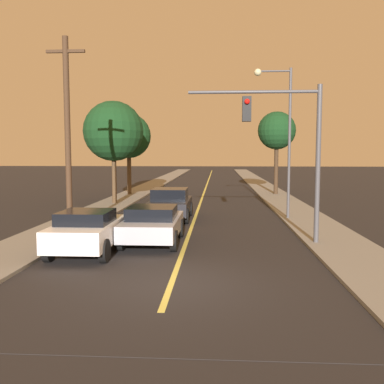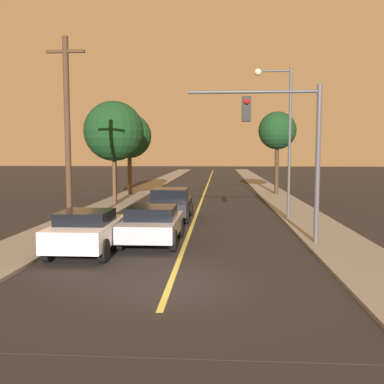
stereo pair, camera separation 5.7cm
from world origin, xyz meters
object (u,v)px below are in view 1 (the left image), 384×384
(car_near_lane_front, at_px, (153,224))
(car_outer_lane_front, at_px, (87,231))
(tree_left_near, at_px, (129,136))
(traffic_signal_mast, at_px, (287,136))
(car_near_lane_second, at_px, (170,203))
(utility_pole_left, at_px, (68,132))
(tree_right_near, at_px, (277,131))
(tree_left_far, at_px, (113,131))
(streetlamp_right, at_px, (281,123))

(car_near_lane_front, xyz_separation_m, car_outer_lane_front, (-1.95, -1.74, 0.03))
(car_outer_lane_front, distance_m, tree_left_near, 20.44)
(traffic_signal_mast, bearing_deg, car_near_lane_front, -179.06)
(car_near_lane_second, relative_size, utility_pole_left, 0.53)
(car_near_lane_second, relative_size, tree_left_near, 0.66)
(car_outer_lane_front, distance_m, tree_right_near, 22.98)
(car_near_lane_second, xyz_separation_m, utility_pole_left, (-3.78, -4.14, 3.45))
(tree_left_far, bearing_deg, car_outer_lane_front, -79.91)
(car_near_lane_front, xyz_separation_m, tree_left_far, (-4.39, 12.02, 4.05))
(traffic_signal_mast, distance_m, utility_pole_left, 8.86)
(car_near_lane_front, height_order, car_near_lane_second, car_near_lane_second)
(utility_pole_left, xyz_separation_m, tree_left_far, (-0.61, 10.28, 0.53))
(car_near_lane_front, relative_size, tree_left_far, 0.62)
(car_outer_lane_front, xyz_separation_m, streetlamp_right, (7.53, 7.89, 4.09))
(car_near_lane_front, relative_size, streetlamp_right, 0.55)
(tree_right_near, bearing_deg, traffic_signal_mast, -96.56)
(utility_pole_left, bearing_deg, tree_right_near, 57.71)
(car_near_lane_second, xyz_separation_m, traffic_signal_mast, (4.92, -5.81, 3.20))
(streetlamp_right, xyz_separation_m, tree_left_far, (-9.98, 5.87, -0.08))
(tree_left_far, height_order, tree_right_near, tree_left_far)
(car_near_lane_front, distance_m, tree_left_near, 19.14)
(tree_right_near, bearing_deg, utility_pole_left, -122.29)
(car_near_lane_front, relative_size, utility_pole_left, 0.52)
(car_outer_lane_front, relative_size, tree_left_far, 0.58)
(tree_left_far, bearing_deg, tree_right_near, 31.09)
(streetlamp_right, bearing_deg, tree_right_near, 83.33)
(utility_pole_left, bearing_deg, tree_left_near, 93.11)
(car_near_lane_second, height_order, tree_left_far, tree_left_far)
(car_near_lane_front, height_order, tree_left_near, tree_left_near)
(streetlamp_right, bearing_deg, tree_left_near, 130.59)
(tree_left_near, height_order, tree_right_near, tree_right_near)
(streetlamp_right, xyz_separation_m, utility_pole_left, (-9.37, -4.41, -0.61))
(traffic_signal_mast, height_order, streetlamp_right, streetlamp_right)
(car_outer_lane_front, xyz_separation_m, tree_right_near, (9.03, 20.68, 4.35))
(car_near_lane_front, height_order, traffic_signal_mast, traffic_signal_mast)
(car_outer_lane_front, relative_size, tree_right_near, 0.59)
(streetlamp_right, height_order, tree_left_near, streetlamp_right)
(car_outer_lane_front, distance_m, streetlamp_right, 11.65)
(car_near_lane_front, bearing_deg, streetlamp_right, 47.73)
(car_near_lane_front, distance_m, car_outer_lane_front, 2.61)
(utility_pole_left, xyz_separation_m, tree_right_near, (10.87, 17.20, 0.86))
(car_outer_lane_front, bearing_deg, tree_left_far, 100.09)
(car_outer_lane_front, bearing_deg, streetlamp_right, 46.32)
(traffic_signal_mast, height_order, utility_pole_left, utility_pole_left)
(traffic_signal_mast, bearing_deg, utility_pole_left, 169.18)
(traffic_signal_mast, relative_size, tree_left_far, 0.86)
(car_outer_lane_front, distance_m, traffic_signal_mast, 7.80)
(utility_pole_left, bearing_deg, tree_left_far, 93.40)
(tree_right_near, bearing_deg, car_near_lane_front, -110.51)
(tree_right_near, bearing_deg, car_near_lane_second, -118.49)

